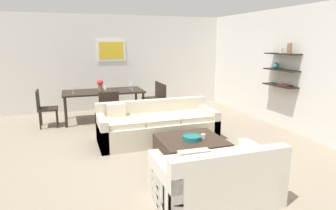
{
  "coord_description": "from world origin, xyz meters",
  "views": [
    {
      "loc": [
        -1.63,
        -5.08,
        1.98
      ],
      "look_at": [
        0.2,
        0.2,
        0.75
      ],
      "focal_mm": 31.32,
      "sensor_mm": 36.0,
      "label": 1
    }
  ],
  "objects_px": {
    "dining_table": "(103,93)",
    "wine_glass_foot": "(105,88)",
    "wine_glass_left_near": "(73,88)",
    "wine_glass_right_far": "(130,84)",
    "dining_chair_right_far": "(154,96)",
    "decorative_bowl": "(192,137)",
    "centerpiece_vase": "(100,84)",
    "wine_glass_right_near": "(132,85)",
    "coffee_table": "(191,149)",
    "loveseat_white": "(216,180)",
    "dining_chair_left_near": "(44,106)",
    "candle_jar": "(203,136)",
    "dining_chair_right_near": "(159,98)",
    "dining_chair_foot": "(109,108)",
    "sofa_beige": "(157,127)"
  },
  "relations": [
    {
      "from": "decorative_bowl",
      "to": "dining_chair_right_far",
      "type": "distance_m",
      "value": 3.42
    },
    {
      "from": "coffee_table",
      "to": "dining_chair_right_near",
      "type": "relative_size",
      "value": 1.2
    },
    {
      "from": "wine_glass_foot",
      "to": "wine_glass_right_near",
      "type": "xyz_separation_m",
      "value": [
        0.72,
        0.29,
        0.0
      ]
    },
    {
      "from": "wine_glass_left_near",
      "to": "wine_glass_right_far",
      "type": "bearing_deg",
      "value": 9.16
    },
    {
      "from": "decorative_bowl",
      "to": "wine_glass_right_far",
      "type": "distance_m",
      "value": 3.35
    },
    {
      "from": "wine_glass_left_near",
      "to": "wine_glass_right_near",
      "type": "height_order",
      "value": "wine_glass_right_near"
    },
    {
      "from": "dining_chair_foot",
      "to": "wine_glass_foot",
      "type": "bearing_deg",
      "value": 90.0
    },
    {
      "from": "coffee_table",
      "to": "dining_chair_right_far",
      "type": "xyz_separation_m",
      "value": [
        0.35,
        3.33,
        0.31
      ]
    },
    {
      "from": "dining_chair_left_near",
      "to": "wine_glass_right_near",
      "type": "xyz_separation_m",
      "value": [
        2.11,
        0.09,
        0.37
      ]
    },
    {
      "from": "loveseat_white",
      "to": "dining_chair_left_near",
      "type": "xyz_separation_m",
      "value": [
        -2.21,
        4.22,
        0.21
      ]
    },
    {
      "from": "centerpiece_vase",
      "to": "wine_glass_right_far",
      "type": "bearing_deg",
      "value": 5.2
    },
    {
      "from": "dining_chair_right_far",
      "to": "decorative_bowl",
      "type": "bearing_deg",
      "value": -96.05
    },
    {
      "from": "candle_jar",
      "to": "dining_table",
      "type": "height_order",
      "value": "dining_table"
    },
    {
      "from": "dining_chair_left_near",
      "to": "wine_glass_left_near",
      "type": "height_order",
      "value": "wine_glass_left_near"
    },
    {
      "from": "dining_chair_left_near",
      "to": "centerpiece_vase",
      "type": "height_order",
      "value": "centerpiece_vase"
    },
    {
      "from": "candle_jar",
      "to": "wine_glass_right_near",
      "type": "bearing_deg",
      "value": 99.67
    },
    {
      "from": "dining_chair_foot",
      "to": "dining_chair_left_near",
      "type": "bearing_deg",
      "value": 154.52
    },
    {
      "from": "decorative_bowl",
      "to": "wine_glass_foot",
      "type": "distance_m",
      "value": 3.0
    },
    {
      "from": "loveseat_white",
      "to": "sofa_beige",
      "type": "bearing_deg",
      "value": 90.3
    },
    {
      "from": "dining_chair_right_near",
      "to": "centerpiece_vase",
      "type": "relative_size",
      "value": 3.04
    },
    {
      "from": "dining_chair_left_near",
      "to": "dining_chair_right_far",
      "type": "relative_size",
      "value": 1.0
    },
    {
      "from": "loveseat_white",
      "to": "centerpiece_vase",
      "type": "xyz_separation_m",
      "value": [
        -0.88,
        4.47,
        0.62
      ]
    },
    {
      "from": "dining_chair_right_near",
      "to": "dining_chair_right_far",
      "type": "xyz_separation_m",
      "value": [
        0.0,
        0.42,
        0.0
      ]
    },
    {
      "from": "coffee_table",
      "to": "centerpiece_vase",
      "type": "xyz_separation_m",
      "value": [
        -1.11,
        3.17,
        0.73
      ]
    },
    {
      "from": "coffee_table",
      "to": "wine_glass_left_near",
      "type": "bearing_deg",
      "value": 120.41
    },
    {
      "from": "decorative_bowl",
      "to": "sofa_beige",
      "type": "bearing_deg",
      "value": 100.9
    },
    {
      "from": "dining_chair_right_far",
      "to": "wine_glass_right_near",
      "type": "height_order",
      "value": "wine_glass_right_near"
    },
    {
      "from": "dining_table",
      "to": "wine_glass_foot",
      "type": "distance_m",
      "value": 0.45
    },
    {
      "from": "centerpiece_vase",
      "to": "dining_table",
      "type": "bearing_deg",
      "value": -34.18
    },
    {
      "from": "sofa_beige",
      "to": "wine_glass_right_near",
      "type": "bearing_deg",
      "value": 92.52
    },
    {
      "from": "dining_chair_right_far",
      "to": "wine_glass_right_near",
      "type": "distance_m",
      "value": 0.84
    },
    {
      "from": "dining_table",
      "to": "dining_chair_foot",
      "type": "relative_size",
      "value": 2.24
    },
    {
      "from": "coffee_table",
      "to": "candle_jar",
      "type": "distance_m",
      "value": 0.31
    },
    {
      "from": "wine_glass_right_far",
      "to": "wine_glass_foot",
      "type": "height_order",
      "value": "wine_glass_foot"
    },
    {
      "from": "candle_jar",
      "to": "wine_glass_left_near",
      "type": "relative_size",
      "value": 0.47
    },
    {
      "from": "dining_table",
      "to": "dining_chair_left_near",
      "type": "height_order",
      "value": "dining_chair_left_near"
    },
    {
      "from": "wine_glass_right_near",
      "to": "coffee_table",
      "type": "bearing_deg",
      "value": -83.8
    },
    {
      "from": "decorative_bowl",
      "to": "wine_glass_right_far",
      "type": "bearing_deg",
      "value": 95.44
    },
    {
      "from": "wine_glass_right_far",
      "to": "wine_glass_foot",
      "type": "bearing_deg",
      "value": -143.89
    },
    {
      "from": "wine_glass_right_near",
      "to": "decorative_bowl",
      "type": "bearing_deg",
      "value": -84.15
    },
    {
      "from": "dining_table",
      "to": "wine_glass_foot",
      "type": "bearing_deg",
      "value": -90.0
    },
    {
      "from": "coffee_table",
      "to": "centerpiece_vase",
      "type": "bearing_deg",
      "value": 109.34
    },
    {
      "from": "decorative_bowl",
      "to": "candle_jar",
      "type": "relative_size",
      "value": 4.02
    },
    {
      "from": "wine_glass_foot",
      "to": "wine_glass_right_near",
      "type": "bearing_deg",
      "value": 22.14
    },
    {
      "from": "dining_chair_right_near",
      "to": "wine_glass_left_near",
      "type": "height_order",
      "value": "wine_glass_left_near"
    },
    {
      "from": "coffee_table",
      "to": "wine_glass_foot",
      "type": "relative_size",
      "value": 6.19
    },
    {
      "from": "dining_chair_right_far",
      "to": "wine_glass_right_near",
      "type": "xyz_separation_m",
      "value": [
        -0.68,
        -0.33,
        0.37
      ]
    },
    {
      "from": "candle_jar",
      "to": "dining_chair_left_near",
      "type": "distance_m",
      "value": 3.97
    },
    {
      "from": "dining_chair_right_far",
      "to": "wine_glass_foot",
      "type": "distance_m",
      "value": 1.57
    },
    {
      "from": "wine_glass_right_far",
      "to": "centerpiece_vase",
      "type": "height_order",
      "value": "centerpiece_vase"
    }
  ]
}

